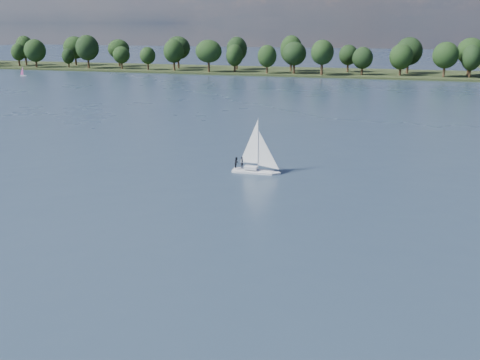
% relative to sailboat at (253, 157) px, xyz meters
% --- Properties ---
extents(ground, '(700.00, 700.00, 0.00)m').
position_rel_sailboat_xyz_m(ground, '(5.05, 45.63, -2.27)').
color(ground, '#233342').
rests_on(ground, ground).
extents(far_shore, '(660.00, 40.00, 1.50)m').
position_rel_sailboat_xyz_m(far_shore, '(5.05, 157.63, -2.27)').
color(far_shore, black).
rests_on(far_shore, ground).
extents(sailboat, '(6.20, 1.86, 8.12)m').
position_rel_sailboat_xyz_m(sailboat, '(0.00, 0.00, 0.00)').
color(sailboat, silver).
rests_on(sailboat, ground).
extents(dinghy_pink, '(2.54, 1.44, 3.83)m').
position_rel_sailboat_xyz_m(dinghy_pink, '(-123.91, 112.58, -1.36)').
color(dinghy_pink, white).
rests_on(dinghy_pink, ground).
extents(treeline, '(562.16, 74.21, 17.77)m').
position_rel_sailboat_xyz_m(treeline, '(3.74, 153.35, 5.81)').
color(treeline, black).
rests_on(treeline, ground).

